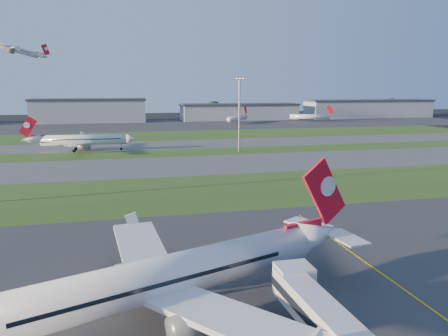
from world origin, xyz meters
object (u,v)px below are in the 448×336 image
object	(u,v)px
mini_jet_far	(310,117)
light_mast_centre	(239,109)
airliner_taxiing	(83,140)
mini_jet_near	(238,118)
airliner_parked	(171,277)

from	to	relation	value
mini_jet_far	light_mast_centre	size ratio (longest dim) A/B	1.06
airliner_taxiing	mini_jet_far	size ratio (longest dim) A/B	1.32
airliner_taxiing	mini_jet_near	size ratio (longest dim) A/B	1.54
airliner_parked	light_mast_centre	world-z (taller)	light_mast_centre
airliner_parked	light_mast_centre	size ratio (longest dim) A/B	1.52
airliner_parked	airliner_taxiing	world-z (taller)	airliner_parked
airliner_taxiing	light_mast_centre	bearing A→B (deg)	168.12
airliner_taxiing	mini_jet_near	xyz separation A→B (m)	(84.82, 104.95, -0.68)
airliner_parked	mini_jet_far	size ratio (longest dim) A/B	1.43
mini_jet_near	mini_jet_far	distance (m)	50.14
mini_jet_near	light_mast_centre	world-z (taller)	light_mast_centre
mini_jet_near	mini_jet_far	xyz separation A→B (m)	(50.09, 2.29, 0.00)
mini_jet_far	light_mast_centre	bearing A→B (deg)	-103.40
mini_jet_near	light_mast_centre	xyz separation A→B (m)	(-31.17, -118.45, 11.53)
airliner_parked	light_mast_centre	distance (m)	114.55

